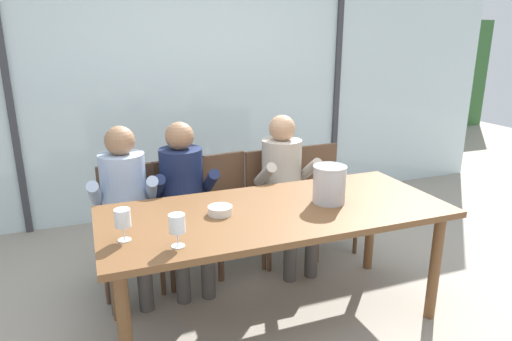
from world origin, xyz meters
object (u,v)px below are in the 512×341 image
object	(u,v)px
chair_center	(227,201)
ice_bucket_primary	(329,184)
chair_near_window_right	(321,189)
person_pale_blue_shirt	(125,200)
dining_table	(276,221)
wine_glass_by_left_taster	(177,225)
tasting_bowl	(220,210)
person_beige_jumper	(285,181)
wine_glass_near_bucket	(123,219)
chair_right_of_center	(274,195)
person_navy_polo	(184,193)
chair_near_curtain	(129,216)
chair_left_of_center	(185,209)

from	to	relation	value
chair_center	ice_bucket_primary	distance (m)	1.06
chair_near_window_right	person_pale_blue_shirt	xyz separation A→B (m)	(-1.65, -0.16, 0.17)
dining_table	wine_glass_by_left_taster	bearing A→B (deg)	-156.27
dining_table	tasting_bowl	world-z (taller)	tasting_bowl
person_beige_jumper	tasting_bowl	xyz separation A→B (m)	(-0.74, -0.69, 0.11)
chair_near_window_right	person_pale_blue_shirt	bearing A→B (deg)	-177.52
ice_bucket_primary	wine_glass_near_bucket	xyz separation A→B (m)	(-1.28, -0.11, -0.00)
chair_near_window_right	person_pale_blue_shirt	distance (m)	1.67
wine_glass_by_left_taster	ice_bucket_primary	bearing A→B (deg)	15.47
chair_center	chair_right_of_center	bearing A→B (deg)	-6.98
person_navy_polo	ice_bucket_primary	bearing A→B (deg)	-41.30
chair_near_curtain	chair_right_of_center	xyz separation A→B (m)	(1.18, 0.05, 0.00)
chair_left_of_center	chair_near_window_right	xyz separation A→B (m)	(1.21, 0.03, 0.00)
dining_table	person_beige_jumper	world-z (taller)	person_beige_jumper
dining_table	chair_near_curtain	bearing A→B (deg)	134.10
chair_right_of_center	person_navy_polo	size ratio (longest dim) A/B	0.74
chair_near_curtain	wine_glass_by_left_taster	world-z (taller)	wine_glass_by_left_taster
chair_near_curtain	chair_center	bearing A→B (deg)	6.93
chair_near_curtain	ice_bucket_primary	xyz separation A→B (m)	(1.18, -0.85, 0.38)
chair_right_of_center	ice_bucket_primary	bearing A→B (deg)	-95.45
chair_near_window_right	wine_glass_by_left_taster	bearing A→B (deg)	-144.29
chair_right_of_center	ice_bucket_primary	size ratio (longest dim) A/B	3.65
wine_glass_by_left_taster	chair_left_of_center	bearing A→B (deg)	76.67
dining_table	person_navy_polo	world-z (taller)	person_navy_polo
dining_table	chair_right_of_center	distance (m)	0.98
dining_table	wine_glass_by_left_taster	distance (m)	0.76
chair_left_of_center	person_beige_jumper	size ratio (longest dim) A/B	0.74
chair_near_window_right	wine_glass_near_bucket	world-z (taller)	wine_glass_near_bucket
chair_near_window_right	person_navy_polo	distance (m)	1.25
ice_bucket_primary	chair_near_curtain	bearing A→B (deg)	144.17
chair_left_of_center	person_beige_jumper	world-z (taller)	person_beige_jumper
dining_table	person_pale_blue_shirt	distance (m)	1.12
dining_table	chair_center	distance (m)	0.91
chair_near_window_right	ice_bucket_primary	size ratio (longest dim) A/B	3.65
chair_left_of_center	chair_right_of_center	bearing A→B (deg)	-1.23
dining_table	ice_bucket_primary	bearing A→B (deg)	-1.43
chair_right_of_center	person_pale_blue_shirt	world-z (taller)	person_pale_blue_shirt
chair_left_of_center	wine_glass_near_bucket	bearing A→B (deg)	-122.19
chair_center	person_navy_polo	size ratio (longest dim) A/B	0.74
person_navy_polo	wine_glass_by_left_taster	distance (m)	1.07
chair_left_of_center	wine_glass_near_bucket	distance (m)	1.17
wine_glass_by_left_taster	wine_glass_near_bucket	world-z (taller)	same
dining_table	chair_near_window_right	world-z (taller)	chair_near_window_right
person_navy_polo	wine_glass_near_bucket	xyz separation A→B (m)	(-0.50, -0.85, 0.21)
ice_bucket_primary	wine_glass_by_left_taster	world-z (taller)	ice_bucket_primary
chair_center	person_pale_blue_shirt	size ratio (longest dim) A/B	0.74
chair_center	person_pale_blue_shirt	world-z (taller)	person_pale_blue_shirt
chair_right_of_center	person_beige_jumper	distance (m)	0.24
person_navy_polo	chair_left_of_center	bearing A→B (deg)	81.38
chair_near_window_right	person_beige_jumper	bearing A→B (deg)	-162.24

